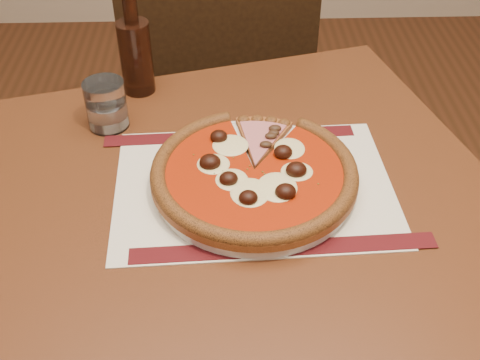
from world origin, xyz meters
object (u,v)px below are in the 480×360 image
(bottle, at_px, (136,53))
(water_glass, at_px, (106,105))
(pizza, at_px, (254,172))
(plate, at_px, (254,182))
(table, at_px, (240,251))
(chair_far, at_px, (215,68))

(bottle, bearing_deg, water_glass, -110.40)
(bottle, bearing_deg, pizza, -55.10)
(plate, distance_m, water_glass, 0.30)
(plate, relative_size, bottle, 1.54)
(water_glass, height_order, bottle, bottle)
(table, distance_m, plate, 0.12)
(pizza, xyz_separation_m, water_glass, (-0.24, 0.17, 0.01))
(pizza, height_order, bottle, bottle)
(chair_far, xyz_separation_m, water_glass, (-0.18, -0.53, 0.23))
(table, relative_size, plate, 3.23)
(table, distance_m, bottle, 0.41)
(pizza, bearing_deg, chair_far, 95.13)
(chair_far, relative_size, plate, 3.23)
(plate, bearing_deg, pizza, -99.87)
(bottle, bearing_deg, plate, -55.03)
(plate, bearing_deg, table, -119.89)
(chair_far, bearing_deg, plate, 88.52)
(bottle, bearing_deg, table, -61.19)
(chair_far, bearing_deg, pizza, 88.51)
(chair_far, height_order, water_glass, chair_far)
(pizza, distance_m, bottle, 0.35)
(table, relative_size, bottle, 4.98)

